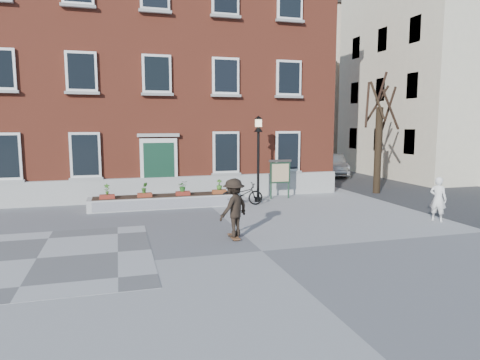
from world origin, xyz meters
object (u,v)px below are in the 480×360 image
object	(u,v)px
lamp_post	(258,147)
parked_car	(332,165)
bicycle	(242,194)
skateboarder	(234,208)
notice_board	(280,172)
bystander	(438,199)

from	to	relation	value
lamp_post	parked_car	bearing A→B (deg)	45.07
bicycle	parked_car	bearing A→B (deg)	-41.75
bicycle	parked_car	world-z (taller)	parked_car
skateboarder	notice_board	bearing A→B (deg)	57.76
skateboarder	bicycle	bearing A→B (deg)	71.22
notice_board	lamp_post	bearing A→B (deg)	-158.68
notice_board	bystander	bearing A→B (deg)	-57.94
parked_car	notice_board	distance (m)	10.20
lamp_post	bystander	bearing A→B (deg)	-47.81
bystander	notice_board	xyz separation A→B (m)	(-3.82, 6.11, 0.44)
bystander	parked_car	bearing A→B (deg)	-41.36
bystander	notice_board	bearing A→B (deg)	2.95
parked_car	skateboarder	xyz separation A→B (m)	(-10.81, -13.96, 0.24)
notice_board	skateboarder	size ratio (longest dim) A/B	0.99
bicycle	lamp_post	size ratio (longest dim) A/B	0.48
parked_car	skateboarder	distance (m)	17.66
lamp_post	skateboarder	xyz separation A→B (m)	(-2.75, -5.88, -1.56)
lamp_post	notice_board	size ratio (longest dim) A/B	2.10
parked_car	notice_board	bearing A→B (deg)	-114.39
bicycle	bystander	xyz separation A→B (m)	(6.07, -4.94, 0.33)
parked_car	skateboarder	size ratio (longest dim) A/B	2.37
bicycle	notice_board	bearing A→B (deg)	-58.37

